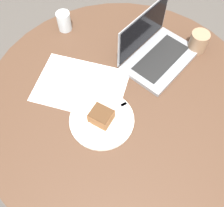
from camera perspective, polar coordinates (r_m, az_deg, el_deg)
name	(u,v)px	position (r m, az deg, el deg)	size (l,w,h in m)	color
ground_plane	(118,158)	(1.79, 1.30, -11.72)	(12.00, 12.00, 0.00)	#4C4742
dining_table	(120,116)	(1.23, 1.86, -2.67)	(1.16, 1.16, 0.78)	#4C3323
paper_document	(81,86)	(1.12, -6.81, 3.90)	(0.37, 0.26, 0.00)	white
plate	(102,120)	(1.02, -2.23, -3.57)	(0.25, 0.25, 0.01)	silver
cake_slice	(101,116)	(0.99, -2.36, -2.77)	(0.10, 0.09, 0.05)	brown
fork	(112,111)	(1.03, 0.11, -1.55)	(0.13, 0.14, 0.00)	silver
coffee_glass	(198,42)	(1.27, 18.27, 12.68)	(0.08, 0.08, 0.09)	#997556
water_glass	(64,21)	(1.32, -10.41, 17.20)	(0.06, 0.06, 0.09)	silver
laptop	(156,52)	(1.19, 9.57, 11.06)	(0.34, 0.39, 0.21)	gray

